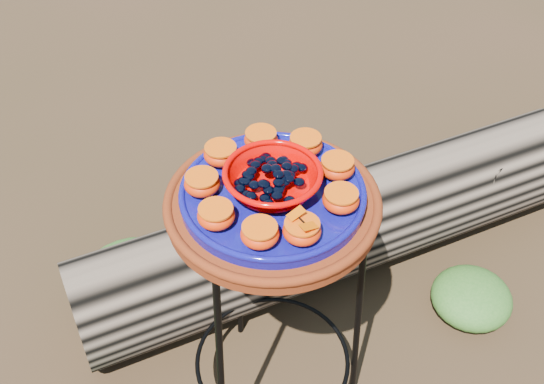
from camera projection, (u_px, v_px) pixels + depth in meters
name	position (u px, v px, depth m)	size (l,w,h in m)	color
plant_stand	(273.00, 314.00, 1.66)	(0.44, 0.44, 0.70)	black
terracotta_saucer	(273.00, 206.00, 1.41)	(0.44, 0.44, 0.04)	#6A2C0E
cobalt_plate	(273.00, 195.00, 1.39)	(0.38, 0.38, 0.03)	#05005C
red_bowl	(273.00, 181.00, 1.36)	(0.19, 0.19, 0.05)	#D60200
glass_gems	(273.00, 167.00, 1.33)	(0.15, 0.15, 0.03)	black
orange_half_0	(302.00, 231.00, 1.27)	(0.07, 0.07, 0.04)	red
orange_half_1	(341.00, 200.00, 1.33)	(0.07, 0.07, 0.04)	red
orange_half_2	(337.00, 167.00, 1.40)	(0.07, 0.07, 0.04)	red
orange_half_3	(305.00, 145.00, 1.45)	(0.07, 0.07, 0.04)	red
orange_half_4	(261.00, 140.00, 1.46)	(0.07, 0.07, 0.04)	red
orange_half_5	(221.00, 154.00, 1.43)	(0.07, 0.07, 0.04)	red
orange_half_6	(202.00, 184.00, 1.36)	(0.07, 0.07, 0.04)	red
orange_half_7	(216.00, 216.00, 1.30)	(0.07, 0.07, 0.04)	red
orange_half_8	(260.00, 234.00, 1.26)	(0.07, 0.07, 0.04)	red
butterfly	(302.00, 221.00, 1.25)	(0.07, 0.05, 0.01)	#DC5100
driftwood_log	(342.00, 225.00, 2.14)	(1.69, 0.44, 0.32)	black
foliage_right	(472.00, 297.00, 2.06)	(0.24, 0.24, 0.12)	#26571B
foliage_back	(133.00, 280.00, 2.07)	(0.34, 0.34, 0.17)	#26571B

